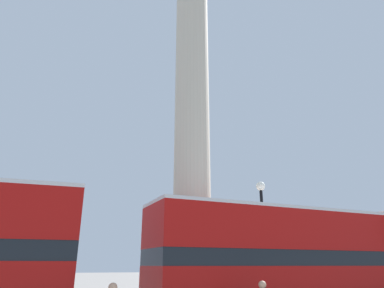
% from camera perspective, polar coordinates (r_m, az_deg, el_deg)
% --- Properties ---
extents(monument_column, '(4.78, 4.78, 25.19)m').
position_cam_1_polar(monument_column, '(17.88, 0.00, 4.75)').
color(monument_column, '#BCB29E').
rests_on(monument_column, ground_plane).
extents(bus_a, '(10.47, 3.42, 4.22)m').
position_cam_1_polar(bus_a, '(14.24, 14.35, -18.05)').
color(bus_a, '#A80F0C').
rests_on(bus_a, ground_plane).
extents(street_lamp, '(0.42, 0.42, 5.79)m').
position_cam_1_polar(street_lamp, '(16.01, 11.93, -15.09)').
color(street_lamp, black).
rests_on(street_lamp, ground_plane).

